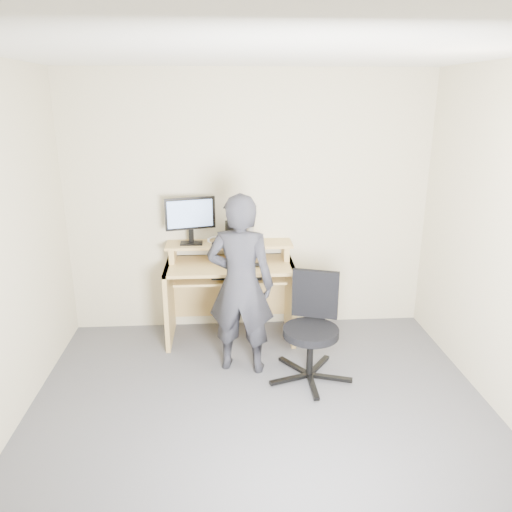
{
  "coord_description": "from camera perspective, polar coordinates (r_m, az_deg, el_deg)",
  "views": [
    {
      "loc": [
        -0.25,
        -2.98,
        2.24
      ],
      "look_at": [
        0.02,
        1.05,
        0.95
      ],
      "focal_mm": 35.0,
      "sensor_mm": 36.0,
      "label": 1
    }
  ],
  "objects": [
    {
      "name": "office_chair",
      "position": [
        4.14,
        6.44,
        -7.68
      ],
      "size": [
        0.69,
        0.66,
        0.86
      ],
      "rotation": [
        0.0,
        0.0,
        -0.31
      ],
      "color": "black",
      "rests_on": "ground"
    },
    {
      "name": "keyboard",
      "position": [
        4.62,
        -2.17,
        -2.22
      ],
      "size": [
        0.47,
        0.22,
        0.03
      ],
      "primitive_type": "cube",
      "rotation": [
        0.0,
        0.0,
        -0.09
      ],
      "color": "black",
      "rests_on": "desk"
    },
    {
      "name": "travel_mug",
      "position": [
        4.74,
        -0.66,
        2.45
      ],
      "size": [
        0.09,
        0.09,
        0.16
      ],
      "primitive_type": "cylinder",
      "rotation": [
        0.0,
        0.0,
        -0.28
      ],
      "color": "#BAB9BE",
      "rests_on": "desk"
    },
    {
      "name": "desk",
      "position": [
        4.81,
        -2.99,
        -2.88
      ],
      "size": [
        1.2,
        0.6,
        0.91
      ],
      "color": "tan",
      "rests_on": "ground"
    },
    {
      "name": "charger",
      "position": [
        4.68,
        -4.74,
        1.37
      ],
      "size": [
        0.05,
        0.05,
        0.03
      ],
      "primitive_type": "cube",
      "rotation": [
        0.0,
        0.0,
        -0.3
      ],
      "color": "black",
      "rests_on": "desk"
    },
    {
      "name": "back_wall",
      "position": [
        4.84,
        -0.79,
        5.92
      ],
      "size": [
        3.5,
        0.02,
        2.5
      ],
      "primitive_type": "cube",
      "color": "beige",
      "rests_on": "ground"
    },
    {
      "name": "smartphone",
      "position": [
        4.76,
        -0.7,
        1.57
      ],
      "size": [
        0.1,
        0.14,
        0.01
      ],
      "primitive_type": "cube",
      "rotation": [
        0.0,
        0.0,
        0.27
      ],
      "color": "black",
      "rests_on": "desk"
    },
    {
      "name": "person",
      "position": [
        4.11,
        -1.78,
        -3.31
      ],
      "size": [
        0.63,
        0.48,
        1.53
      ],
      "primitive_type": "imported",
      "rotation": [
        0.0,
        0.0,
        2.91
      ],
      "color": "black",
      "rests_on": "ground"
    },
    {
      "name": "ground",
      "position": [
        3.74,
        0.83,
        -19.14
      ],
      "size": [
        3.5,
        3.5,
        0.0
      ],
      "primitive_type": "plane",
      "color": "#5A5A60",
      "rests_on": "ground"
    },
    {
      "name": "ceiling",
      "position": [
        3.0,
        1.06,
        22.67
      ],
      "size": [
        3.5,
        3.5,
        0.02
      ],
      "primitive_type": "cube",
      "color": "white",
      "rests_on": "back_wall"
    },
    {
      "name": "mouse",
      "position": [
        4.58,
        0.11,
        -1.0
      ],
      "size": [
        0.1,
        0.07,
        0.04
      ],
      "primitive_type": "ellipsoid",
      "rotation": [
        0.0,
        0.0,
        0.1
      ],
      "color": "black",
      "rests_on": "desk"
    },
    {
      "name": "external_drive",
      "position": [
        4.77,
        -2.99,
        2.75
      ],
      "size": [
        0.09,
        0.14,
        0.2
      ],
      "primitive_type": "cube",
      "rotation": [
        0.0,
        0.0,
        0.17
      ],
      "color": "black",
      "rests_on": "desk"
    },
    {
      "name": "monitor",
      "position": [
        4.7,
        -7.51,
        4.51
      ],
      "size": [
        0.46,
        0.15,
        0.45
      ],
      "rotation": [
        0.0,
        0.0,
        0.26
      ],
      "color": "black",
      "rests_on": "desk"
    },
    {
      "name": "headphones",
      "position": [
        4.83,
        -4.62,
        1.79
      ],
      "size": [
        0.18,
        0.17,
        0.06
      ],
      "primitive_type": "torus",
      "rotation": [
        0.26,
        0.0,
        0.13
      ],
      "color": "silver",
      "rests_on": "desk"
    }
  ]
}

